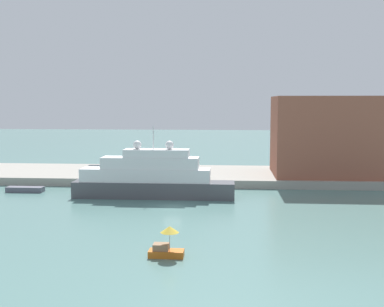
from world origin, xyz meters
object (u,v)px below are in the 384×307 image
(mooring_bollard, at_px, (177,176))
(large_yacht, at_px, (151,178))
(work_barge, at_px, (25,189))
(parked_car, at_px, (96,170))
(harbor_building, at_px, (329,136))
(small_motorboat, at_px, (166,245))
(person_figure, at_px, (125,169))

(mooring_bollard, bearing_deg, large_yacht, -106.70)
(work_barge, height_order, parked_car, parked_car)
(mooring_bollard, bearing_deg, work_barge, -163.95)
(harbor_building, bearing_deg, small_motorboat, -118.16)
(work_barge, distance_m, parked_car, 15.94)
(work_barge, bearing_deg, small_motorboat, -48.72)
(small_motorboat, distance_m, mooring_bollard, 40.55)
(large_yacht, height_order, parked_car, large_yacht)
(person_figure, bearing_deg, large_yacht, -64.55)
(harbor_building, relative_size, mooring_bollard, 27.77)
(large_yacht, bearing_deg, harbor_building, 28.76)
(work_barge, height_order, person_figure, person_figure)
(harbor_building, height_order, mooring_bollard, harbor_building)
(work_barge, relative_size, parked_car, 1.56)
(small_motorboat, bearing_deg, work_barge, 131.28)
(person_figure, distance_m, mooring_bollard, 12.48)
(large_yacht, height_order, mooring_bollard, large_yacht)
(work_barge, xyz_separation_m, parked_car, (8.79, 13.18, 1.70))
(small_motorboat, distance_m, parked_car, 50.43)
(work_barge, bearing_deg, mooring_bollard, 16.05)
(small_motorboat, relative_size, person_figure, 2.03)
(parked_car, xyz_separation_m, person_figure, (5.96, 0.16, 0.16))
(harbor_building, height_order, person_figure, harbor_building)
(work_barge, distance_m, mooring_bollard, 26.80)
(harbor_building, distance_m, parked_car, 46.07)
(parked_car, bearing_deg, person_figure, 1.51)
(parked_car, relative_size, person_figure, 2.35)
(work_barge, relative_size, person_figure, 3.66)
(mooring_bollard, bearing_deg, person_figure, 151.57)
(large_yacht, bearing_deg, parked_car, 130.25)
(work_barge, distance_m, harbor_building, 56.85)
(small_motorboat, bearing_deg, harbor_building, 61.84)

